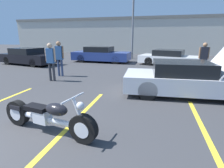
# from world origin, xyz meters

# --- Properties ---
(parking_stripe_middle) EXTENTS (0.12, 5.22, 0.01)m
(parking_stripe_middle) POSITION_xyz_m (1.49, 1.52, 0.00)
(parking_stripe_middle) COLOR yellow
(parking_stripe_middle) RESTS_ON ground
(parking_stripe_back) EXTENTS (0.12, 5.22, 0.01)m
(parking_stripe_back) POSITION_xyz_m (4.53, 1.52, 0.00)
(parking_stripe_back) COLOR yellow
(parking_stripe_back) RESTS_ON ground
(far_building) EXTENTS (32.00, 4.20, 4.40)m
(far_building) POSITION_xyz_m (0.00, 22.05, 2.34)
(far_building) COLOR beige
(far_building) RESTS_ON ground
(light_pole) EXTENTS (1.21, 0.28, 7.65)m
(light_pole) POSITION_xyz_m (1.10, 15.38, 4.20)
(light_pole) COLOR slate
(light_pole) RESTS_ON ground
(motorcycle) EXTENTS (2.44, 0.80, 0.94)m
(motorcycle) POSITION_xyz_m (1.18, 1.31, 0.38)
(motorcycle) COLOR black
(motorcycle) RESTS_ON ground
(show_car_hood_open) EXTENTS (4.41, 2.10, 2.01)m
(show_car_hood_open) POSITION_xyz_m (4.45, 4.87, 0.59)
(show_car_hood_open) COLOR silver
(show_car_hood_open) RESTS_ON ground
(parked_car_mid_row) EXTENTS (4.83, 2.09, 1.28)m
(parked_car_mid_row) POSITION_xyz_m (-1.20, 12.47, 0.61)
(parked_car_mid_row) COLOR navy
(parked_car_mid_row) RESTS_ON ground
(parked_car_left_row) EXTENTS (4.73, 2.67, 1.24)m
(parked_car_left_row) POSITION_xyz_m (-6.19, 9.77, 0.59)
(parked_car_left_row) COLOR black
(parked_car_left_row) RESTS_ON ground
(parked_car_right_row) EXTENTS (4.84, 2.99, 1.14)m
(parked_car_right_row) POSITION_xyz_m (4.35, 12.02, 0.54)
(parked_car_right_row) COLOR white
(parked_car_right_row) RESTS_ON ground
(spectator_near_motorcycle) EXTENTS (0.52, 0.23, 1.76)m
(spectator_near_motorcycle) POSITION_xyz_m (5.85, 8.74, 1.06)
(spectator_near_motorcycle) COLOR brown
(spectator_near_motorcycle) RESTS_ON ground
(spectator_by_show_car) EXTENTS (0.52, 0.24, 1.84)m
(spectator_by_show_car) POSITION_xyz_m (-1.60, 6.59, 1.11)
(spectator_by_show_car) COLOR #38476B
(spectator_by_show_car) RESTS_ON ground
(spectator_midground) EXTENTS (0.52, 0.23, 1.78)m
(spectator_midground) POSITION_xyz_m (-1.43, 5.52, 1.07)
(spectator_midground) COLOR #333338
(spectator_midground) RESTS_ON ground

